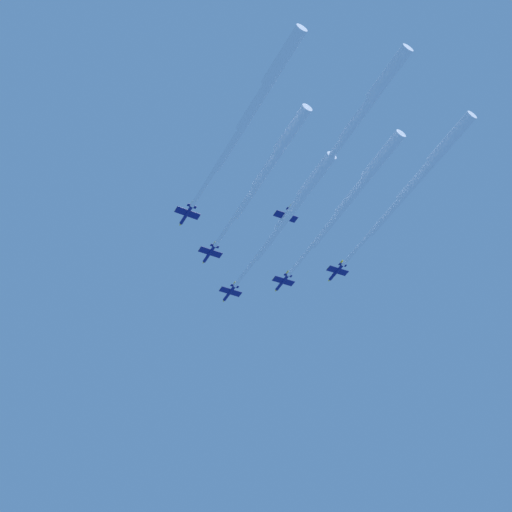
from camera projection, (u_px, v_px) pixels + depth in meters
jet_lead at (292, 209)px, 213.08m from camera, size 69.14×31.81×3.89m
jet_port_inner at (270, 165)px, 202.21m from camera, size 66.04×30.80×3.88m
jet_starboard_inner at (355, 192)px, 209.57m from camera, size 71.59×33.34×3.94m
jet_port_mid at (256, 102)px, 185.87m from camera, size 72.46×32.90×3.89m
jet_starboard_mid at (419, 177)px, 206.44m from camera, size 73.14×33.91×3.99m
jet_port_outer at (360, 115)px, 190.26m from camera, size 67.90×32.08×3.97m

